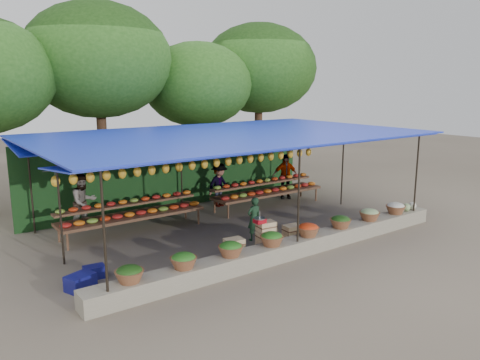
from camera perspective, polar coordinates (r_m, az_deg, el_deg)
ground at (r=13.93m, az=-1.20°, el=-5.89°), size 60.00×60.00×0.00m
stone_curb at (r=11.83m, az=6.50°, el=-8.18°), size 10.60×0.55×0.40m
stall_canopy at (r=13.44m, az=-1.44°, el=5.11°), size 10.80×6.60×2.82m
produce_baskets at (r=11.65m, az=6.17°, el=-6.60°), size 8.98×0.58×0.34m
netting_backdrop at (r=16.25m, az=-7.58°, el=1.08°), size 10.60×0.06×2.50m
tree_row at (r=18.83m, az=-10.87°, el=12.97°), size 16.51×5.50×7.12m
fruit_table_left at (r=13.76m, az=-13.06°, el=-3.80°), size 4.21×0.95×0.93m
fruit_table_right at (r=16.28m, az=3.33°, el=-1.13°), size 4.21×0.95×0.93m
crate_counter at (r=12.05m, az=3.09°, el=-7.19°), size 2.39×0.39×0.77m
weighing_scale at (r=11.78m, az=2.41°, el=-4.91°), size 0.29×0.29×0.30m
vendor_seated at (r=12.74m, az=1.72°, el=-4.76°), size 0.44×0.30×1.20m
customer_left at (r=14.28m, az=-18.51°, el=-2.58°), size 0.96×0.83×1.68m
customer_mid at (r=16.22m, az=-2.53°, el=-0.61°), size 1.07×0.73×1.52m
customer_right at (r=17.43m, az=5.53°, el=0.45°), size 1.06×0.81×1.67m
blue_crate_front at (r=10.44m, az=-18.87°, el=-11.71°), size 0.66×0.57×0.33m
blue_crate_back at (r=10.96m, az=-17.33°, el=-10.65°), size 0.48×0.37×0.27m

